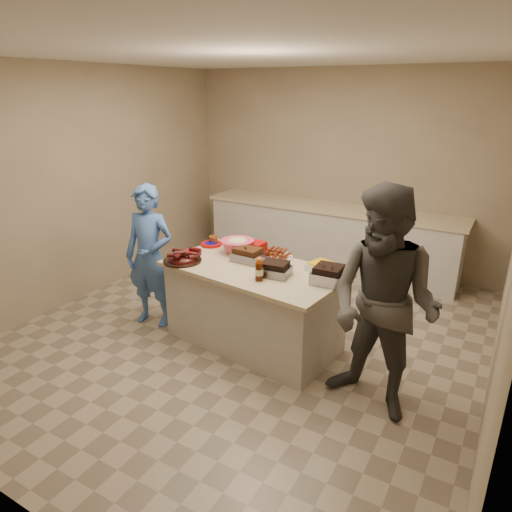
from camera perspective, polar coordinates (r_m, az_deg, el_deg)
The scene contains 20 objects.
room at distance 4.85m, azimuth -1.02°, elevation -9.69°, with size 4.50×5.00×2.70m, color #9C8A6C, non-canonical shape.
back_counter at distance 6.49m, azimuth 9.03°, elevation 2.31°, with size 3.60×0.64×0.90m, color beige, non-canonical shape.
island at distance 4.70m, azimuth -0.31°, elevation -10.68°, with size 1.72×0.90×0.81m, color beige, non-canonical shape.
rib_platter at distance 4.55m, azimuth -9.17°, elevation -0.68°, with size 0.38×0.38×0.15m, color #460D0A, non-canonical shape.
pulled_pork_tray at distance 4.50m, azimuth -1.01°, elevation -0.65°, with size 0.29×0.22×0.09m, color #47230F.
brisket_tray at distance 4.17m, azimuth 2.38°, elevation -2.42°, with size 0.27×0.22×0.08m, color black.
roasting_pan at distance 4.06m, azimuth 9.00°, elevation -3.31°, with size 0.27×0.27×0.11m, color gray.
coleslaw_bowl at distance 4.74m, azimuth -2.33°, elevation 0.41°, with size 0.35×0.35×0.24m, color #DE4061, non-canonical shape.
sausage_plate at distance 4.60m, azimuth 2.70°, elevation -0.22°, with size 0.31×0.31×0.05m, color silver.
mac_cheese_dish at distance 4.29m, azimuth 8.68°, elevation -1.97°, with size 0.32×0.23×0.08m, color #EFB00C.
bbq_bottle_a at distance 4.05m, azimuth 0.39°, elevation -3.08°, with size 0.07×0.07×0.21m, color #391402.
bbq_bottle_b at distance 4.10m, azimuth 0.42°, elevation -2.82°, with size 0.07×0.07×0.20m, color #391402.
mustard_bottle at distance 4.54m, azimuth 0.07°, elevation -0.44°, with size 0.04×0.04×0.11m, color gold.
sauce_bowl at distance 4.58m, azimuth 1.42°, elevation -0.28°, with size 0.12×0.04×0.12m, color silver.
plate_stack_large at distance 4.98m, azimuth -5.60°, elevation 1.33°, with size 0.23×0.23×0.03m, color #A20A07.
plate_stack_small at distance 4.80m, azimuth -7.82°, elevation 0.48°, with size 0.17×0.17×0.02m, color #A20A07.
plastic_cup at distance 5.01m, azimuth -5.28°, elevation 1.46°, with size 0.10×0.10×0.10m, color brown.
basket_stack at distance 4.76m, azimuth -0.22°, elevation 0.52°, with size 0.22×0.17×0.11m, color #A20A07.
guest_blue at distance 5.21m, azimuth -12.47°, elevation -7.95°, with size 0.55×1.52×0.36m, color #436DBC.
guest_gray at distance 3.99m, azimuth 14.39°, elevation -17.75°, with size 0.88×1.81×0.68m, color #4D4A45.
Camera 1 is at (2.18, -3.60, 2.41)m, focal length 32.00 mm.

